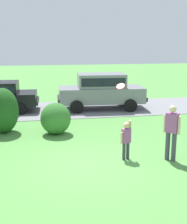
{
  "coord_description": "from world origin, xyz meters",
  "views": [
    {
      "loc": [
        -1.37,
        -8.61,
        3.61
      ],
      "look_at": [
        0.65,
        2.19,
        1.1
      ],
      "focal_mm": 49.81,
      "sensor_mm": 36.0,
      "label": 1
    }
  ],
  "objects_px": {
    "parked_suv": "(101,89)",
    "adult_onlooker": "(172,130)",
    "child_thrower": "(126,137)",
    "frisbee": "(121,86)"
  },
  "relations": [
    {
      "from": "child_thrower",
      "to": "adult_onlooker",
      "type": "distance_m",
      "value": 1.4
    },
    {
      "from": "parked_suv",
      "to": "adult_onlooker",
      "type": "xyz_separation_m",
      "value": [
        0.55,
        -7.71,
        -0.09
      ]
    },
    {
      "from": "parked_suv",
      "to": "adult_onlooker",
      "type": "relative_size",
      "value": 2.76
    },
    {
      "from": "parked_suv",
      "to": "adult_onlooker",
      "type": "distance_m",
      "value": 7.73
    },
    {
      "from": "parked_suv",
      "to": "adult_onlooker",
      "type": "bearing_deg",
      "value": -85.9
    },
    {
      "from": "child_thrower",
      "to": "frisbee",
      "type": "xyz_separation_m",
      "value": [
        -0.02,
        0.68,
        1.5
      ]
    },
    {
      "from": "parked_suv",
      "to": "child_thrower",
      "type": "height_order",
      "value": "parked_suv"
    },
    {
      "from": "frisbee",
      "to": "adult_onlooker",
      "type": "distance_m",
      "value": 2.08
    },
    {
      "from": "child_thrower",
      "to": "frisbee",
      "type": "bearing_deg",
      "value": 91.44
    },
    {
      "from": "frisbee",
      "to": "adult_onlooker",
      "type": "bearing_deg",
      "value": -36.32
    }
  ]
}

